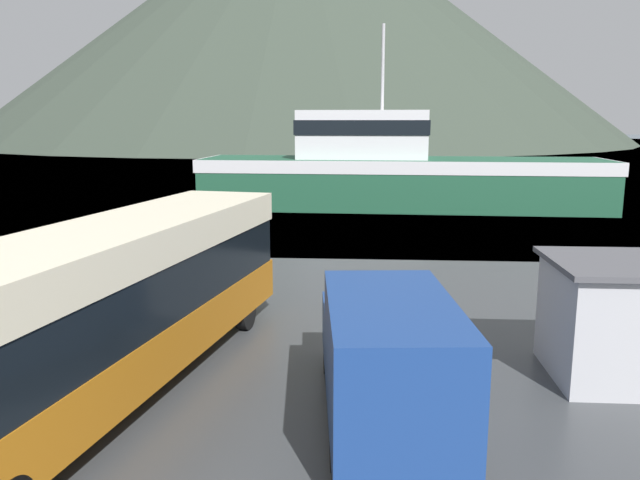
# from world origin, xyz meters

# --- Properties ---
(water_surface) EXTENTS (240.00, 240.00, 0.00)m
(water_surface) POSITION_xyz_m (0.00, 142.28, 0.00)
(water_surface) COLOR #475B6B
(water_surface) RESTS_ON ground
(hill_backdrop) EXTENTS (168.25, 168.25, 64.38)m
(hill_backdrop) POSITION_xyz_m (-13.16, 171.45, 32.19)
(hill_backdrop) COLOR #333D33
(hill_backdrop) RESTS_ON ground
(tour_bus) EXTENTS (4.69, 12.83, 3.44)m
(tour_bus) POSITION_xyz_m (-0.89, 9.44, 1.93)
(tour_bus) COLOR #B26614
(tour_bus) RESTS_ON ground
(delivery_van) EXTENTS (2.67, 6.42, 2.48)m
(delivery_van) POSITION_xyz_m (4.50, 8.58, 1.31)
(delivery_van) COLOR navy
(delivery_van) RESTS_ON ground
(fishing_boat) EXTENTS (25.47, 7.03, 11.27)m
(fishing_boat) POSITION_xyz_m (6.06, 37.64, 2.33)
(fishing_boat) COLOR #1E5138
(fishing_boat) RESTS_ON water_surface
(dock_kiosk) EXTENTS (2.86, 2.92, 2.58)m
(dock_kiosk) POSITION_xyz_m (9.47, 10.96, 1.30)
(dock_kiosk) COLOR #B2B2B7
(dock_kiosk) RESTS_ON ground
(mooring_bollard) EXTENTS (0.44, 0.44, 0.86)m
(mooring_bollard) POSITION_xyz_m (-8.47, 20.87, 0.46)
(mooring_bollard) COLOR black
(mooring_bollard) RESTS_ON ground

